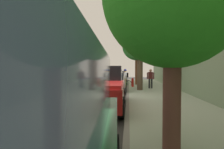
{
  "coord_description": "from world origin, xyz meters",
  "views": [
    {
      "loc": [
        1.79,
        -12.32,
        1.81
      ],
      "look_at": [
        0.19,
        6.31,
        1.26
      ],
      "focal_mm": 31.02,
      "sensor_mm": 36.0,
      "label": 1
    }
  ],
  "objects_px": {
    "bicycle_at_curb": "(123,83)",
    "street_tree_corner": "(137,47)",
    "parked_pickup_red_second": "(102,89)",
    "pedestrian_on_phone": "(151,78)",
    "fire_hydrant": "(133,82)",
    "parked_sedan_silver_mid": "(113,82)",
    "parked_sedan_tan_far": "(119,78)",
    "cyclist_with_backpack": "(125,76)",
    "street_tree_far_end": "(140,46)"
  },
  "relations": [
    {
      "from": "parked_pickup_red_second",
      "to": "bicycle_at_curb",
      "type": "height_order",
      "value": "parked_pickup_red_second"
    },
    {
      "from": "street_tree_far_end",
      "to": "street_tree_corner",
      "type": "distance_m",
      "value": 5.27
    },
    {
      "from": "parked_pickup_red_second",
      "to": "pedestrian_on_phone",
      "type": "relative_size",
      "value": 3.25
    },
    {
      "from": "parked_pickup_red_second",
      "to": "fire_hydrant",
      "type": "distance_m",
      "value": 9.47
    },
    {
      "from": "parked_sedan_tan_far",
      "to": "cyclist_with_backpack",
      "type": "xyz_separation_m",
      "value": [
        0.8,
        -4.67,
        0.35
      ]
    },
    {
      "from": "parked_sedan_silver_mid",
      "to": "fire_hydrant",
      "type": "distance_m",
      "value": 3.19
    },
    {
      "from": "pedestrian_on_phone",
      "to": "fire_hydrant",
      "type": "height_order",
      "value": "pedestrian_on_phone"
    },
    {
      "from": "parked_sedan_silver_mid",
      "to": "pedestrian_on_phone",
      "type": "distance_m",
      "value": 3.42
    },
    {
      "from": "bicycle_at_curb",
      "to": "street_tree_far_end",
      "type": "relative_size",
      "value": 0.36
    },
    {
      "from": "street_tree_far_end",
      "to": "pedestrian_on_phone",
      "type": "height_order",
      "value": "street_tree_far_end"
    },
    {
      "from": "parked_pickup_red_second",
      "to": "pedestrian_on_phone",
      "type": "xyz_separation_m",
      "value": [
        3.08,
        8.02,
        0.16
      ]
    },
    {
      "from": "pedestrian_on_phone",
      "to": "cyclist_with_backpack",
      "type": "bearing_deg",
      "value": 138.01
    },
    {
      "from": "parked_sedan_tan_far",
      "to": "fire_hydrant",
      "type": "height_order",
      "value": "parked_sedan_tan_far"
    },
    {
      "from": "parked_pickup_red_second",
      "to": "parked_sedan_tan_far",
      "type": "bearing_deg",
      "value": 89.58
    },
    {
      "from": "cyclist_with_backpack",
      "to": "street_tree_corner",
      "type": "distance_m",
      "value": 3.8
    },
    {
      "from": "parked_pickup_red_second",
      "to": "parked_sedan_tan_far",
      "type": "distance_m",
      "value": 14.64
    },
    {
      "from": "parked_sedan_silver_mid",
      "to": "parked_sedan_tan_far",
      "type": "distance_m",
      "value": 8.07
    },
    {
      "from": "parked_sedan_silver_mid",
      "to": "bicycle_at_curb",
      "type": "height_order",
      "value": "parked_sedan_silver_mid"
    },
    {
      "from": "parked_sedan_tan_far",
      "to": "parked_sedan_silver_mid",
      "type": "bearing_deg",
      "value": -90.84
    },
    {
      "from": "parked_pickup_red_second",
      "to": "cyclist_with_backpack",
      "type": "distance_m",
      "value": 10.02
    },
    {
      "from": "parked_sedan_tan_far",
      "to": "street_tree_far_end",
      "type": "xyz_separation_m",
      "value": [
        1.98,
        -7.93,
        2.82
      ]
    },
    {
      "from": "bicycle_at_curb",
      "to": "parked_pickup_red_second",
      "type": "bearing_deg",
      "value": -93.74
    },
    {
      "from": "pedestrian_on_phone",
      "to": "fire_hydrant",
      "type": "bearing_deg",
      "value": 138.82
    },
    {
      "from": "parked_sedan_tan_far",
      "to": "cyclist_with_backpack",
      "type": "bearing_deg",
      "value": -80.32
    },
    {
      "from": "parked_pickup_red_second",
      "to": "parked_sedan_silver_mid",
      "type": "bearing_deg",
      "value": 90.08
    },
    {
      "from": "parked_pickup_red_second",
      "to": "bicycle_at_curb",
      "type": "bearing_deg",
      "value": 86.26
    },
    {
      "from": "parked_pickup_red_second",
      "to": "parked_sedan_silver_mid",
      "type": "distance_m",
      "value": 6.57
    },
    {
      "from": "parked_sedan_silver_mid",
      "to": "cyclist_with_backpack",
      "type": "xyz_separation_m",
      "value": [
        0.91,
        3.41,
        0.35
      ]
    },
    {
      "from": "parked_sedan_tan_far",
      "to": "fire_hydrant",
      "type": "distance_m",
      "value": 5.51
    },
    {
      "from": "bicycle_at_curb",
      "to": "pedestrian_on_phone",
      "type": "bearing_deg",
      "value": -45.09
    },
    {
      "from": "street_tree_corner",
      "to": "cyclist_with_backpack",
      "type": "bearing_deg",
      "value": -121.03
    },
    {
      "from": "street_tree_corner",
      "to": "street_tree_far_end",
      "type": "bearing_deg",
      "value": -90.0
    },
    {
      "from": "street_tree_corner",
      "to": "pedestrian_on_phone",
      "type": "distance_m",
      "value": 5.08
    },
    {
      "from": "parked_pickup_red_second",
      "to": "street_tree_corner",
      "type": "relative_size",
      "value": 0.97
    },
    {
      "from": "bicycle_at_curb",
      "to": "cyclist_with_backpack",
      "type": "xyz_separation_m",
      "value": [
        0.22,
        -0.45,
        0.74
      ]
    },
    {
      "from": "bicycle_at_curb",
      "to": "pedestrian_on_phone",
      "type": "distance_m",
      "value": 3.46
    },
    {
      "from": "parked_sedan_tan_far",
      "to": "bicycle_at_curb",
      "type": "relative_size",
      "value": 2.6
    },
    {
      "from": "bicycle_at_curb",
      "to": "street_tree_corner",
      "type": "bearing_deg",
      "value": 47.28
    },
    {
      "from": "parked_pickup_red_second",
      "to": "street_tree_corner",
      "type": "height_order",
      "value": "street_tree_corner"
    },
    {
      "from": "parked_pickup_red_second",
      "to": "fire_hydrant",
      "type": "relative_size",
      "value": 6.33
    },
    {
      "from": "street_tree_far_end",
      "to": "parked_sedan_tan_far",
      "type": "bearing_deg",
      "value": 104.04
    },
    {
      "from": "street_tree_far_end",
      "to": "bicycle_at_curb",
      "type": "bearing_deg",
      "value": 110.78
    },
    {
      "from": "parked_pickup_red_second",
      "to": "street_tree_far_end",
      "type": "bearing_deg",
      "value": 72.67
    },
    {
      "from": "cyclist_with_backpack",
      "to": "fire_hydrant",
      "type": "height_order",
      "value": "cyclist_with_backpack"
    },
    {
      "from": "parked_sedan_tan_far",
      "to": "street_tree_corner",
      "type": "height_order",
      "value": "street_tree_corner"
    },
    {
      "from": "bicycle_at_curb",
      "to": "cyclist_with_backpack",
      "type": "height_order",
      "value": "cyclist_with_backpack"
    },
    {
      "from": "parked_sedan_silver_mid",
      "to": "street_tree_far_end",
      "type": "xyz_separation_m",
      "value": [
        2.1,
        0.14,
        2.82
      ]
    },
    {
      "from": "bicycle_at_curb",
      "to": "cyclist_with_backpack",
      "type": "distance_m",
      "value": 0.9
    },
    {
      "from": "parked_pickup_red_second",
      "to": "street_tree_far_end",
      "type": "distance_m",
      "value": 7.51
    },
    {
      "from": "bicycle_at_curb",
      "to": "cyclist_with_backpack",
      "type": "relative_size",
      "value": 0.95
    }
  ]
}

